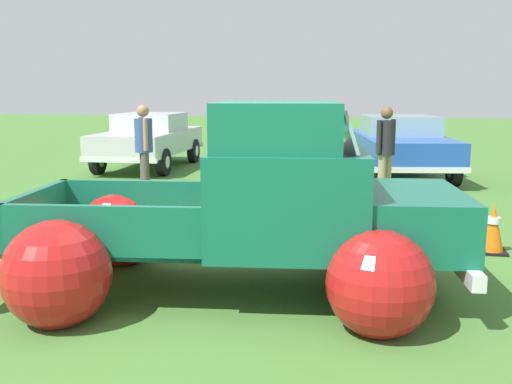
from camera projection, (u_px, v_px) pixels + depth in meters
name	position (u px, v px, depth m)	size (l,w,h in m)	color
ground_plane	(224.00, 291.00, 6.01)	(80.00, 80.00, 0.00)	#477A33
vintage_pickup_truck	(262.00, 219.00, 5.85)	(4.81, 3.21, 1.96)	black
show_car_0	(149.00, 138.00, 15.43)	(2.03, 4.31, 1.43)	black
show_car_1	(278.00, 142.00, 14.36)	(2.32, 4.71, 1.43)	black
show_car_2	(400.00, 143.00, 13.93)	(2.68, 4.78, 1.43)	black
spectator_0	(144.00, 144.00, 11.23)	(0.47, 0.50, 1.76)	#4C4742
spectator_1	(386.00, 147.00, 10.91)	(0.48, 0.48, 1.73)	gray
lane_cone_0	(493.00, 229.00, 7.38)	(0.36, 0.36, 0.63)	black
lane_cone_1	(317.00, 209.00, 8.56)	(0.36, 0.36, 0.63)	black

